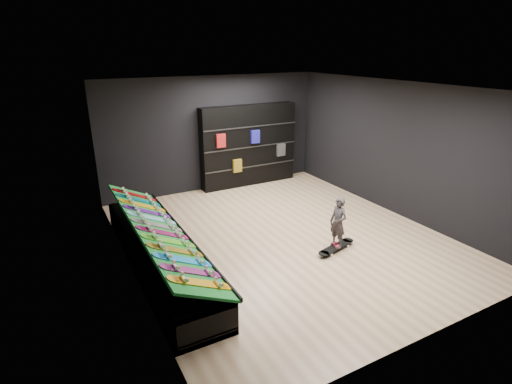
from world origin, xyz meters
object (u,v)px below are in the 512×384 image
display_rack (159,255)px  back_shelving (249,145)px  child (337,232)px  floor_skateboard (336,248)px

display_rack → back_shelving: back_shelving is taller
child → display_rack: bearing=-117.2°
back_shelving → child: 4.40m
display_rack → child: size_ratio=7.57×
display_rack → child: (3.15, -1.01, 0.14)m
back_shelving → child: (-0.37, -4.33, -0.72)m
display_rack → floor_skateboard: (3.15, -1.01, -0.20)m
child → back_shelving: bearing=165.7°
back_shelving → child: bearing=-94.9°
display_rack → floor_skateboard: 3.31m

